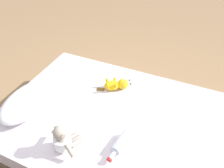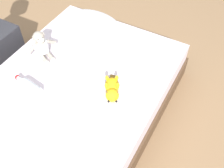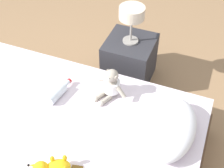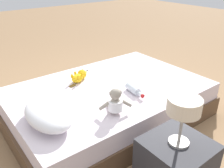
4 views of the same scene
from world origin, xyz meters
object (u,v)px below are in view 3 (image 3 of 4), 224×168
(plush_monkey, at_px, (111,85))
(nightstand, at_px, (129,60))
(pillow, at_px, (170,128))
(glass_bottle, at_px, (57,93))
(plush_yellow_creature, at_px, (51,168))
(bedside_lamp, at_px, (132,15))
(bed, at_px, (58,142))

(plush_monkey, xyz_separation_m, nightstand, (-0.62, -0.06, -0.26))
(pillow, xyz_separation_m, glass_bottle, (-0.04, -0.87, -0.04))
(plush_monkey, distance_m, glass_bottle, 0.41)
(plush_yellow_creature, height_order, bedside_lamp, bedside_lamp)
(glass_bottle, bearing_deg, bedside_lamp, 158.82)
(glass_bottle, bearing_deg, bed, 23.13)
(plush_monkey, height_order, plush_yellow_creature, plush_monkey)
(nightstand, distance_m, bedside_lamp, 0.49)
(pillow, xyz_separation_m, nightstand, (-0.83, -0.56, -0.25))
(plush_yellow_creature, bearing_deg, nightstand, 178.60)
(glass_bottle, bearing_deg, plush_yellow_creature, 25.44)
(plush_yellow_creature, bearing_deg, bedside_lamp, 178.60)
(bed, bearing_deg, bedside_lamp, 169.43)
(glass_bottle, distance_m, nightstand, 0.87)
(plush_yellow_creature, distance_m, nightstand, 1.38)
(plush_yellow_creature, xyz_separation_m, glass_bottle, (-0.57, -0.27, -0.01))
(bed, bearing_deg, glass_bottle, -156.87)
(plush_yellow_creature, height_order, nightstand, plush_yellow_creature)
(nightstand, height_order, bedside_lamp, bedside_lamp)
(bed, distance_m, bedside_lamp, 1.19)
(bed, relative_size, glass_bottle, 7.80)
(bed, bearing_deg, plush_yellow_creature, 27.27)
(pillow, relative_size, glass_bottle, 2.11)
(glass_bottle, relative_size, bedside_lamp, 0.77)
(pillow, relative_size, plush_yellow_creature, 1.81)
(plush_monkey, relative_size, bedside_lamp, 0.80)
(bedside_lamp, bearing_deg, nightstand, -90.00)
(pillow, height_order, nightstand, pillow)
(bed, height_order, plush_yellow_creature, plush_yellow_creature)
(bed, relative_size, nightstand, 4.63)
(plush_yellow_creature, bearing_deg, pillow, 131.68)
(plush_monkey, xyz_separation_m, plush_yellow_creature, (0.74, -0.09, -0.05))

